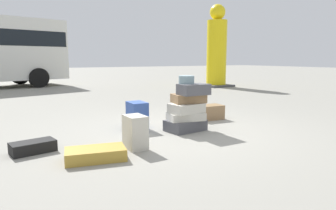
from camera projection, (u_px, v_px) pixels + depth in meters
ground_plane at (181, 131)px, 5.62m from camera, size 80.00×80.00×0.00m
suitcase_tower at (187, 108)px, 5.63m from camera, size 0.80×0.57×1.03m
suitcase_tan_foreground_near at (95, 154)px, 4.04m from camera, size 0.86×0.58×0.16m
suitcase_black_white_trunk at (33, 147)px, 4.35m from camera, size 0.64×0.41×0.17m
suitcase_brown_foreground_far at (209, 112)px, 6.72m from camera, size 0.64×0.43×0.32m
suitcase_navy_left_side at (137, 115)px, 5.81m from camera, size 0.32×0.44×0.52m
suitcase_cream_behind_tower at (135, 132)px, 4.52m from camera, size 0.28×0.38×0.51m
yellow_dummy_statue at (217, 51)px, 14.34m from camera, size 1.31×1.31×3.84m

